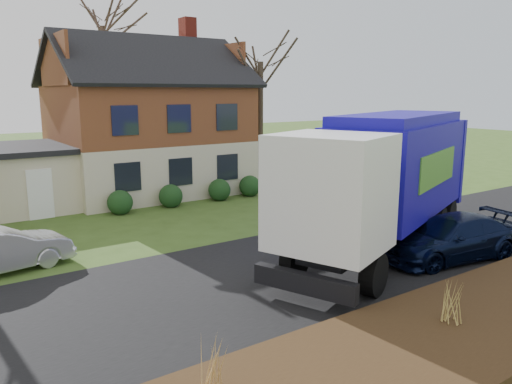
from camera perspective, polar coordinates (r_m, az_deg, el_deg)
ground at (r=14.78m, az=2.34°, el=-9.29°), size 120.00×120.00×0.00m
road at (r=14.78m, az=2.34°, el=-9.25°), size 80.00×7.00×0.02m
mulch_verge at (r=11.32m, az=19.35°, el=-15.87°), size 80.00×3.50×0.30m
main_house at (r=26.84m, az=-13.26°, el=8.52°), size 12.95×8.95×9.26m
garbage_truck at (r=16.80m, az=14.59°, el=2.02°), size 10.80×6.42×4.50m
navy_wagon at (r=16.96m, az=21.38°, el=-4.88°), size 5.07×2.77×1.39m
tree_front_east at (r=27.42m, az=0.51°, el=16.97°), size 3.50×3.50×9.72m
tree_back at (r=34.75m, az=-17.25°, el=19.69°), size 3.99×3.99×12.65m
grass_clump_west at (r=8.67m, az=-5.02°, el=-19.30°), size 0.37×0.31×0.98m
grass_clump_mid at (r=11.77m, az=21.65°, el=-11.46°), size 0.36×0.30×1.01m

